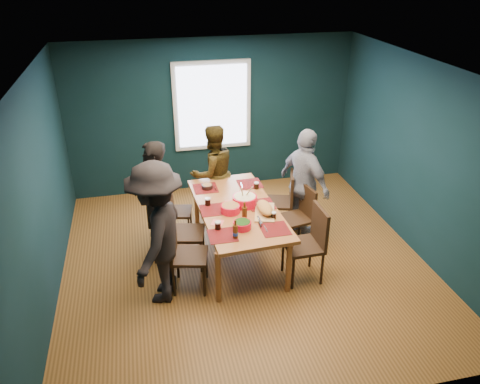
% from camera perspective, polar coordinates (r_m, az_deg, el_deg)
% --- Properties ---
extents(room, '(5.01, 5.01, 2.71)m').
position_cam_1_polar(room, '(6.27, 0.05, 3.21)').
color(room, '#97632B').
rests_on(room, ground).
extents(dining_table, '(1.14, 2.11, 0.78)m').
position_cam_1_polar(dining_table, '(6.49, -0.31, -2.44)').
color(dining_table, '#A16630').
rests_on(dining_table, floor).
extents(chair_left_far, '(0.46, 0.46, 0.86)m').
position_cam_1_polar(chair_left_far, '(7.12, -8.25, -1.80)').
color(chair_left_far, black).
rests_on(chair_left_far, floor).
extents(chair_left_mid, '(0.55, 0.55, 1.03)m').
position_cam_1_polar(chair_left_mid, '(6.41, -7.39, -4.26)').
color(chair_left_mid, black).
rests_on(chair_left_mid, floor).
extents(chair_left_near, '(0.54, 0.54, 0.99)m').
position_cam_1_polar(chair_left_near, '(5.99, -7.12, -6.99)').
color(chair_left_near, black).
rests_on(chair_left_near, floor).
extents(chair_right_far, '(0.54, 0.54, 0.96)m').
position_cam_1_polar(chair_right_far, '(7.23, 5.42, -0.62)').
color(chair_right_far, black).
rests_on(chair_right_far, floor).
extents(chair_right_mid, '(0.49, 0.49, 0.92)m').
position_cam_1_polar(chair_right_mid, '(6.90, 7.49, -2.42)').
color(chair_right_mid, black).
rests_on(chair_right_mid, floor).
extents(chair_right_near, '(0.48, 0.48, 1.04)m').
position_cam_1_polar(chair_right_near, '(6.18, 8.63, -5.62)').
color(chair_right_near, black).
rests_on(chair_right_near, floor).
extents(person_far_left, '(0.52, 0.69, 1.72)m').
position_cam_1_polar(person_far_left, '(6.60, -10.36, -0.94)').
color(person_far_left, black).
rests_on(person_far_left, floor).
extents(person_back, '(0.92, 0.82, 1.59)m').
position_cam_1_polar(person_back, '(7.45, -3.31, 2.33)').
color(person_back, black).
rests_on(person_back, floor).
extents(person_right, '(0.76, 1.08, 1.70)m').
position_cam_1_polar(person_right, '(7.02, 7.88, 0.98)').
color(person_right, white).
rests_on(person_right, floor).
extents(person_near_left, '(1.07, 1.36, 1.84)m').
position_cam_1_polar(person_near_left, '(5.69, -10.03, -5.06)').
color(person_near_left, black).
rests_on(person_near_left, floor).
extents(bowl_salad, '(0.26, 0.26, 0.11)m').
position_cam_1_polar(bowl_salad, '(6.31, -1.18, -1.99)').
color(bowl_salad, red).
rests_on(bowl_salad, dining_table).
extents(bowl_dumpling, '(0.34, 0.34, 0.32)m').
position_cam_1_polar(bowl_dumpling, '(6.48, 0.59, -1.00)').
color(bowl_dumpling, red).
rests_on(bowl_dumpling, dining_table).
extents(bowl_herbs, '(0.23, 0.23, 0.10)m').
position_cam_1_polar(bowl_herbs, '(5.95, 0.27, -4.00)').
color(bowl_herbs, red).
rests_on(bowl_herbs, dining_table).
extents(cutting_board, '(0.39, 0.66, 0.14)m').
position_cam_1_polar(cutting_board, '(6.29, 3.03, -2.07)').
color(cutting_board, tan).
rests_on(cutting_board, dining_table).
extents(small_bowl, '(0.17, 0.17, 0.07)m').
position_cam_1_polar(small_bowl, '(6.96, -4.02, 0.69)').
color(small_bowl, black).
rests_on(small_bowl, dining_table).
extents(beer_bottle_a, '(0.07, 0.07, 0.25)m').
position_cam_1_polar(beer_bottle_a, '(5.74, -0.56, -4.85)').
color(beer_bottle_a, '#48260D').
rests_on(beer_bottle_a, dining_table).
extents(beer_bottle_b, '(0.07, 0.07, 0.27)m').
position_cam_1_polar(beer_bottle_b, '(6.10, 0.56, -2.61)').
color(beer_bottle_b, '#48260D').
rests_on(beer_bottle_b, dining_table).
extents(cola_glass_a, '(0.08, 0.08, 0.11)m').
position_cam_1_polar(cola_glass_a, '(5.93, -2.72, -4.06)').
color(cola_glass_a, black).
rests_on(cola_glass_a, dining_table).
extents(cola_glass_b, '(0.07, 0.07, 0.09)m').
position_cam_1_polar(cola_glass_b, '(6.18, 4.12, -2.83)').
color(cola_glass_b, black).
rests_on(cola_glass_b, dining_table).
extents(cola_glass_c, '(0.07, 0.07, 0.10)m').
position_cam_1_polar(cola_glass_c, '(6.94, 2.01, 0.83)').
color(cola_glass_c, black).
rests_on(cola_glass_c, dining_table).
extents(cola_glass_d, '(0.08, 0.08, 0.11)m').
position_cam_1_polar(cola_glass_d, '(6.49, -3.96, -1.14)').
color(cola_glass_d, black).
rests_on(cola_glass_d, dining_table).
extents(napkin_a, '(0.20, 0.20, 0.00)m').
position_cam_1_polar(napkin_a, '(6.53, 2.60, -1.53)').
color(napkin_a, '#E35F61').
rests_on(napkin_a, dining_table).
extents(napkin_b, '(0.20, 0.20, 0.00)m').
position_cam_1_polar(napkin_b, '(6.10, -2.78, -3.76)').
color(napkin_b, '#E35F61').
rests_on(napkin_b, dining_table).
extents(napkin_c, '(0.12, 0.12, 0.00)m').
position_cam_1_polar(napkin_c, '(5.93, 4.86, -4.84)').
color(napkin_c, '#E35F61').
rests_on(napkin_c, dining_table).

